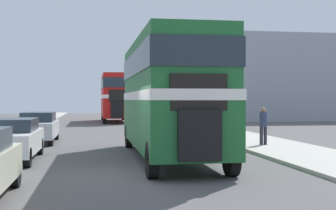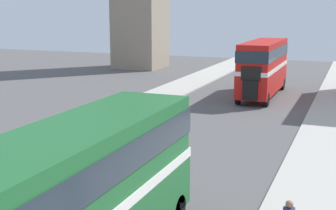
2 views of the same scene
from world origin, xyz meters
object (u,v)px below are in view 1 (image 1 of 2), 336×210
at_px(car_parked_mid, 12,139).
at_px(car_parked_far, 38,127).
at_px(double_decker_bus, 168,90).
at_px(bus_distant, 115,94).
at_px(pedestrian_walking, 263,124).

bearing_deg(car_parked_mid, car_parked_far, 88.94).
height_order(double_decker_bus, bus_distant, bus_distant).
relative_size(bus_distant, car_parked_mid, 2.20).
relative_size(double_decker_bus, bus_distant, 1.05).
relative_size(bus_distant, car_parked_far, 2.21).
xyz_separation_m(bus_distant, car_parked_far, (-4.69, -21.05, -1.85)).
xyz_separation_m(car_parked_mid, car_parked_far, (0.13, 6.78, 0.02)).
bearing_deg(car_parked_mid, pedestrian_walking, 16.00).
bearing_deg(pedestrian_walking, double_decker_bus, -146.35).
distance_m(bus_distant, car_parked_mid, 28.31).
xyz_separation_m(car_parked_mid, pedestrian_walking, (10.24, 2.94, 0.30)).
xyz_separation_m(double_decker_bus, car_parked_mid, (-5.44, 0.26, -1.72)).
distance_m(double_decker_bus, car_parked_mid, 5.71).
relative_size(car_parked_far, pedestrian_walking, 2.66).
bearing_deg(pedestrian_walking, car_parked_mid, -164.00).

